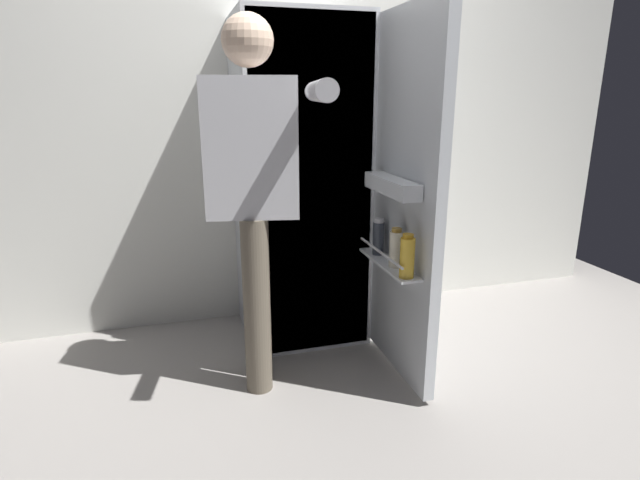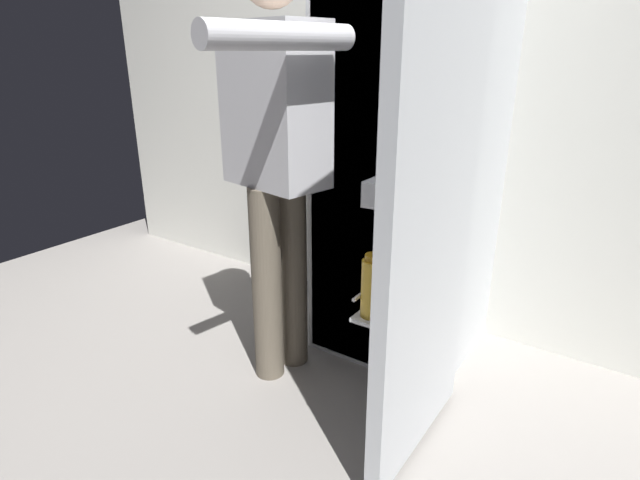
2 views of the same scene
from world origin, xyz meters
The scene contains 4 objects.
ground_plane centered at (0.00, 0.00, 0.00)m, with size 5.07×5.07×0.00m, color gray.
kitchen_wall centered at (0.00, 0.87, 1.29)m, with size 4.40×0.10×2.57m, color silver.
refrigerator centered at (0.03, 0.48, 0.85)m, with size 0.69×1.19×1.70m.
person centered at (-0.31, 0.05, 0.97)m, with size 0.53×0.74×1.63m.
Camera 2 is at (0.87, -1.41, 1.29)m, focal length 28.57 mm.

